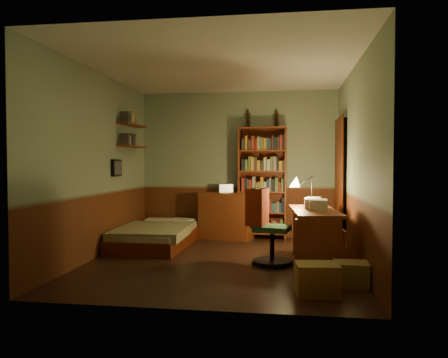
# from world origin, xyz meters

# --- Properties ---
(floor) EXTENTS (3.50, 4.00, 0.02)m
(floor) POSITION_xyz_m (0.00, 0.00, -0.01)
(floor) COLOR black
(floor) RESTS_ON ground
(ceiling) EXTENTS (3.50, 4.00, 0.02)m
(ceiling) POSITION_xyz_m (0.00, 0.00, 2.61)
(ceiling) COLOR silver
(ceiling) RESTS_ON wall_back
(wall_back) EXTENTS (3.50, 0.02, 2.60)m
(wall_back) POSITION_xyz_m (0.00, 2.01, 1.30)
(wall_back) COLOR gray
(wall_back) RESTS_ON ground
(wall_left) EXTENTS (0.02, 4.00, 2.60)m
(wall_left) POSITION_xyz_m (-1.76, 0.00, 1.30)
(wall_left) COLOR gray
(wall_left) RESTS_ON ground
(wall_right) EXTENTS (0.02, 4.00, 2.60)m
(wall_right) POSITION_xyz_m (1.76, 0.00, 1.30)
(wall_right) COLOR gray
(wall_right) RESTS_ON ground
(wall_front) EXTENTS (3.50, 0.02, 2.60)m
(wall_front) POSITION_xyz_m (0.00, -2.01, 1.30)
(wall_front) COLOR gray
(wall_front) RESTS_ON ground
(doorway) EXTENTS (0.06, 0.90, 2.00)m
(doorway) POSITION_xyz_m (1.72, 1.30, 1.00)
(doorway) COLOR black
(doorway) RESTS_ON ground
(door_trim) EXTENTS (0.02, 0.98, 2.08)m
(door_trim) POSITION_xyz_m (1.69, 1.30, 1.00)
(door_trim) COLOR #4B1B0A
(door_trim) RESTS_ON ground
(bed) EXTENTS (1.05, 1.91, 0.56)m
(bed) POSITION_xyz_m (-1.19, 0.94, 0.28)
(bed) COLOR #7B8B52
(bed) RESTS_ON ground
(dresser) EXTENTS (0.99, 0.66, 0.81)m
(dresser) POSITION_xyz_m (-0.17, 1.76, 0.40)
(dresser) COLOR maroon
(dresser) RESTS_ON ground
(mini_stereo) EXTENTS (0.32, 0.29, 0.14)m
(mini_stereo) POSITION_xyz_m (-0.22, 1.89, 0.88)
(mini_stereo) COLOR #B2B2B7
(mini_stereo) RESTS_ON dresser
(bookshelf) EXTENTS (0.84, 0.28, 1.95)m
(bookshelf) POSITION_xyz_m (0.45, 1.85, 0.98)
(bookshelf) COLOR maroon
(bookshelf) RESTS_ON ground
(bottle_left) EXTENTS (0.07, 0.07, 0.27)m
(bottle_left) POSITION_xyz_m (0.18, 1.96, 2.08)
(bottle_left) COLOR black
(bottle_left) RESTS_ON bookshelf
(bottle_right) EXTENTS (0.08, 0.08, 0.26)m
(bottle_right) POSITION_xyz_m (0.69, 1.96, 2.08)
(bottle_right) COLOR black
(bottle_right) RESTS_ON bookshelf
(desk) EXTENTS (0.66, 1.38, 0.72)m
(desk) POSITION_xyz_m (1.23, -0.07, 0.36)
(desk) COLOR maroon
(desk) RESTS_ON ground
(paper_stack) EXTENTS (0.25, 0.31, 0.11)m
(paper_stack) POSITION_xyz_m (1.25, 0.61, 0.77)
(paper_stack) COLOR silver
(paper_stack) RESTS_ON desk
(desk_lamp) EXTENTS (0.21, 0.21, 0.54)m
(desk_lamp) POSITION_xyz_m (1.23, 0.61, 0.99)
(desk_lamp) COLOR black
(desk_lamp) RESTS_ON desk
(office_chair) EXTENTS (0.60, 0.55, 1.05)m
(office_chair) POSITION_xyz_m (0.69, -0.10, 0.53)
(office_chair) COLOR #285731
(office_chair) RESTS_ON ground
(red_jacket) EXTENTS (0.31, 0.45, 0.48)m
(red_jacket) POSITION_xyz_m (0.73, 0.13, 1.29)
(red_jacket) COLOR #B2311A
(red_jacket) RESTS_ON office_chair
(wall_shelf_lower) EXTENTS (0.20, 0.90, 0.03)m
(wall_shelf_lower) POSITION_xyz_m (-1.64, 1.10, 1.60)
(wall_shelf_lower) COLOR maroon
(wall_shelf_lower) RESTS_ON wall_left
(wall_shelf_upper) EXTENTS (0.20, 0.90, 0.03)m
(wall_shelf_upper) POSITION_xyz_m (-1.64, 1.10, 1.95)
(wall_shelf_upper) COLOR maroon
(wall_shelf_upper) RESTS_ON wall_left
(framed_picture) EXTENTS (0.04, 0.32, 0.26)m
(framed_picture) POSITION_xyz_m (-1.72, 0.60, 1.25)
(framed_picture) COLOR black
(framed_picture) RESTS_ON wall_left
(cardboard_box_a) EXTENTS (0.46, 0.38, 0.32)m
(cardboard_box_a) POSITION_xyz_m (1.18, -1.38, 0.16)
(cardboard_box_a) COLOR olive
(cardboard_box_a) RESTS_ON ground
(cardboard_box_b) EXTENTS (0.38, 0.32, 0.26)m
(cardboard_box_b) POSITION_xyz_m (1.56, -1.00, 0.13)
(cardboard_box_b) COLOR olive
(cardboard_box_b) RESTS_ON ground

